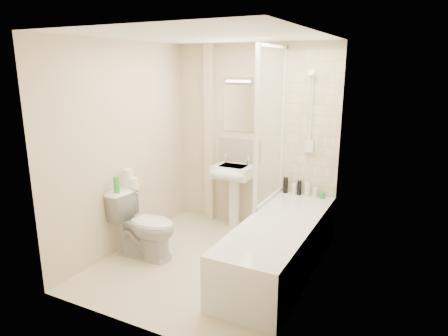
% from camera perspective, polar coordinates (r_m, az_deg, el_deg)
% --- Properties ---
extents(floor, '(2.50, 2.50, 0.00)m').
position_cam_1_polar(floor, '(4.56, -2.28, -13.34)').
color(floor, beige).
rests_on(floor, ground).
extents(wall_back, '(2.20, 0.02, 2.40)m').
position_cam_1_polar(wall_back, '(5.24, 4.28, 4.25)').
color(wall_back, beige).
rests_on(wall_back, ground).
extents(wall_left, '(0.02, 2.50, 2.40)m').
position_cam_1_polar(wall_left, '(4.76, -14.07, 2.83)').
color(wall_left, beige).
rests_on(wall_left, ground).
extents(wall_right, '(0.02, 2.50, 2.40)m').
position_cam_1_polar(wall_right, '(3.74, 12.44, -0.19)').
color(wall_right, beige).
rests_on(wall_right, ground).
extents(ceiling, '(2.20, 2.50, 0.02)m').
position_cam_1_polar(ceiling, '(4.04, -2.63, 18.36)').
color(ceiling, white).
rests_on(ceiling, wall_back).
extents(tile_back, '(0.70, 0.01, 1.75)m').
position_cam_1_polar(tile_back, '(4.96, 12.33, 6.01)').
color(tile_back, beige).
rests_on(tile_back, wall_back).
extents(tile_right, '(0.01, 2.10, 1.75)m').
position_cam_1_polar(tile_right, '(3.88, 13.20, 3.71)').
color(tile_right, beige).
rests_on(tile_right, wall_right).
extents(pipe_boxing, '(0.12, 0.12, 2.40)m').
position_cam_1_polar(pipe_boxing, '(5.45, -2.00, 4.68)').
color(pipe_boxing, beige).
rests_on(pipe_boxing, ground).
extents(splashback, '(0.60, 0.02, 0.30)m').
position_cam_1_polar(splashback, '(5.34, 2.23, 2.62)').
color(splashback, beige).
rests_on(splashback, wall_back).
extents(mirror, '(0.46, 0.01, 0.60)m').
position_cam_1_polar(mirror, '(5.26, 2.27, 8.49)').
color(mirror, white).
rests_on(mirror, wall_back).
extents(strip_light, '(0.42, 0.07, 0.07)m').
position_cam_1_polar(strip_light, '(5.21, 2.21, 12.52)').
color(strip_light, silver).
rests_on(strip_light, wall_back).
extents(bathtub, '(0.70, 2.10, 0.55)m').
position_cam_1_polar(bathtub, '(4.32, 7.90, -10.82)').
color(bathtub, white).
rests_on(bathtub, ground).
extents(shower_screen, '(0.04, 0.92, 1.80)m').
position_cam_1_polar(shower_screen, '(4.64, 6.74, 6.00)').
color(shower_screen, white).
rests_on(shower_screen, bathtub).
extents(shower_fixture, '(0.10, 0.16, 0.99)m').
position_cam_1_polar(shower_fixture, '(4.90, 12.25, 7.35)').
color(shower_fixture, white).
rests_on(shower_fixture, wall_back).
extents(pedestal_sink, '(0.50, 0.47, 0.97)m').
position_cam_1_polar(pedestal_sink, '(5.23, 1.15, -1.56)').
color(pedestal_sink, white).
rests_on(pedestal_sink, ground).
extents(bottle_black_a, '(0.06, 0.06, 0.20)m').
position_cam_1_polar(bottle_black_a, '(5.12, 8.79, -2.44)').
color(bottle_black_a, black).
rests_on(bottle_black_a, bathtub).
extents(bottle_white_a, '(0.06, 0.06, 0.15)m').
position_cam_1_polar(bottle_white_a, '(5.10, 10.00, -2.90)').
color(bottle_white_a, silver).
rests_on(bottle_white_a, bathtub).
extents(bottle_black_b, '(0.06, 0.06, 0.18)m').
position_cam_1_polar(bottle_black_b, '(5.08, 10.70, -2.79)').
color(bottle_black_b, black).
rests_on(bottle_black_b, bathtub).
extents(bottle_cream, '(0.06, 0.06, 0.17)m').
position_cam_1_polar(bottle_cream, '(5.05, 11.80, -2.99)').
color(bottle_cream, '#F3E3BC').
rests_on(bottle_cream, bathtub).
extents(bottle_white_b, '(0.06, 0.06, 0.13)m').
position_cam_1_polar(bottle_white_b, '(5.04, 12.89, -3.39)').
color(bottle_white_b, silver).
rests_on(bottle_white_b, bathtub).
extents(bottle_green, '(0.07, 0.07, 0.08)m').
position_cam_1_polar(bottle_green, '(5.02, 13.86, -3.76)').
color(bottle_green, green).
rests_on(bottle_green, bathtub).
extents(toilet, '(0.47, 0.78, 0.77)m').
position_cam_1_polar(toilet, '(4.63, -11.30, -7.92)').
color(toilet, white).
rests_on(toilet, ground).
extents(toilet_roll_lower, '(0.12, 0.12, 0.11)m').
position_cam_1_polar(toilet_roll_lower, '(4.69, -12.88, -2.05)').
color(toilet_roll_lower, white).
rests_on(toilet_roll_lower, toilet).
extents(toilet_roll_upper, '(0.11, 0.11, 0.10)m').
position_cam_1_polar(toilet_roll_upper, '(4.69, -13.53, -0.78)').
color(toilet_roll_upper, white).
rests_on(toilet_roll_upper, toilet_roll_lower).
extents(green_bottle, '(0.07, 0.07, 0.18)m').
position_cam_1_polar(green_bottle, '(4.53, -15.10, -2.30)').
color(green_bottle, green).
rests_on(green_bottle, toilet).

